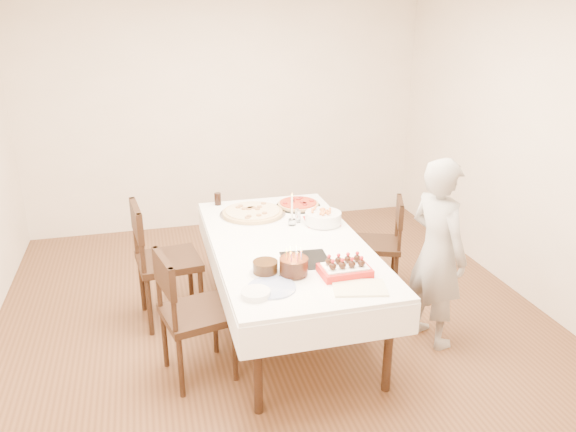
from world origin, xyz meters
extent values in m
plane|color=#4E2E1B|center=(0.00, 0.00, 0.00)|extent=(5.00, 5.00, 0.00)
cube|color=#F2E1CB|center=(0.00, 2.50, 1.35)|extent=(4.50, 0.04, 2.70)
cube|color=#F2E1CB|center=(0.00, -2.50, 1.35)|extent=(4.50, 0.04, 2.70)
cube|color=#F2E1CB|center=(2.25, 0.00, 1.35)|extent=(0.04, 5.00, 2.70)
cube|color=white|center=(0.08, 0.04, 0.38)|extent=(1.40, 2.26, 0.75)
imported|color=#A29E98|center=(1.11, -0.40, 0.73)|extent=(0.47, 0.60, 1.46)
cylinder|color=beige|center=(-0.07, 0.69, 0.77)|extent=(0.74, 0.74, 0.04)
cylinder|color=red|center=(0.37, 0.80, 0.77)|extent=(0.53, 0.53, 0.04)
cube|color=#B21E1E|center=(0.46, 0.39, 0.75)|extent=(0.30, 0.30, 0.01)
cylinder|color=white|center=(0.45, 0.33, 0.81)|extent=(0.38, 0.38, 0.10)
cylinder|color=white|center=(0.20, 0.37, 0.89)|extent=(0.06, 0.06, 0.28)
cylinder|color=black|center=(-0.32, 1.03, 0.81)|extent=(0.08, 0.08, 0.11)
cylinder|color=black|center=(-0.21, -0.44, 0.79)|extent=(0.25, 0.25, 0.09)
cube|color=black|center=(0.12, -0.31, 0.75)|extent=(0.35, 0.35, 0.01)
cylinder|color=#351A0E|center=(-0.03, -0.51, 0.85)|extent=(0.25, 0.25, 0.17)
cube|color=beige|center=(0.33, -0.81, 0.75)|extent=(0.38, 0.30, 0.03)
cylinder|color=white|center=(-0.33, -0.74, 0.77)|extent=(0.24, 0.24, 0.04)
cylinder|color=white|center=(-0.21, -0.66, 0.76)|extent=(0.33, 0.33, 0.01)
camera|label=1|loc=(-0.92, -3.79, 2.45)|focal=35.00mm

